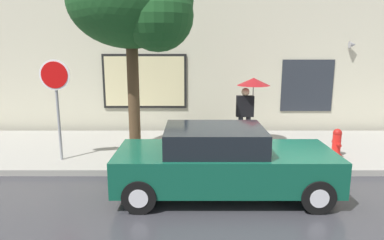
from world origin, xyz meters
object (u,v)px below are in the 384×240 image
at_px(parked_car, 224,162).
at_px(fire_hydrant, 338,143).
at_px(pedestrian_with_umbrella, 252,93).
at_px(street_tree, 137,5).
at_px(stop_sign, 58,90).

height_order(parked_car, fire_hydrant, parked_car).
bearing_deg(fire_hydrant, parked_car, -146.54).
bearing_deg(fire_hydrant, pedestrian_with_umbrella, 152.15).
distance_m(fire_hydrant, street_tree, 6.24).
xyz_separation_m(parked_car, street_tree, (-1.96, 1.84, 3.29)).
bearing_deg(fire_hydrant, street_tree, -176.85).
relative_size(pedestrian_with_umbrella, street_tree, 0.39).
xyz_separation_m(parked_car, fire_hydrant, (3.22, 2.13, -0.19)).
xyz_separation_m(parked_car, stop_sign, (-4.01, 1.83, 1.26)).
distance_m(parked_car, street_tree, 4.24).
bearing_deg(stop_sign, street_tree, 0.28).
xyz_separation_m(street_tree, stop_sign, (-2.05, -0.01, -2.03)).
distance_m(pedestrian_with_umbrella, street_tree, 4.05).
height_order(parked_car, stop_sign, stop_sign).
bearing_deg(pedestrian_with_umbrella, parked_car, -108.22).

